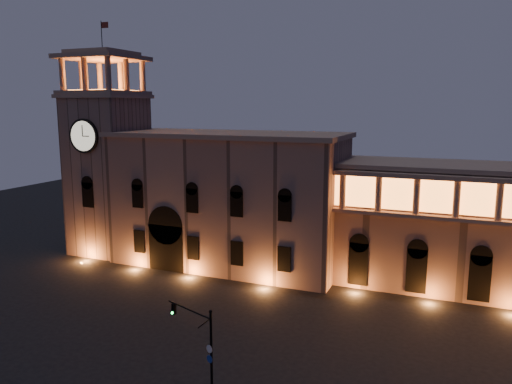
# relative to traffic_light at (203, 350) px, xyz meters

# --- Properties ---
(ground) EXTENTS (160.00, 160.00, 0.00)m
(ground) POSITION_rel_traffic_light_xyz_m (-9.83, 7.04, -3.66)
(ground) COLOR black
(ground) RESTS_ON ground
(government_building) EXTENTS (30.80, 12.80, 17.60)m
(government_building) POSITION_rel_traffic_light_xyz_m (-11.90, 28.97, 5.11)
(government_building) COLOR #8B695A
(government_building) RESTS_ON ground
(clock_tower) EXTENTS (9.80, 9.80, 32.40)m
(clock_tower) POSITION_rel_traffic_light_xyz_m (-30.33, 28.02, 8.84)
(clock_tower) COLOR #8B695A
(clock_tower) RESTS_ON ground
(traffic_light) EXTENTS (4.78, 2.05, 6.96)m
(traffic_light) POSITION_rel_traffic_light_xyz_m (0.00, 0.00, 0.00)
(traffic_light) COLOR black
(traffic_light) RESTS_ON ground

